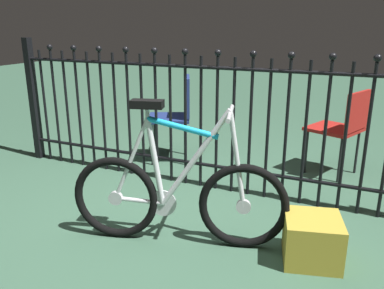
% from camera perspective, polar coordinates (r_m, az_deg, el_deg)
% --- Properties ---
extents(ground_plane, '(20.00, 20.00, 0.00)m').
position_cam_1_polar(ground_plane, '(2.95, -3.37, -11.22)').
color(ground_plane, '#385C46').
extents(iron_fence, '(3.97, 0.07, 1.25)m').
position_cam_1_polar(iron_fence, '(3.39, 1.10, 4.00)').
color(iron_fence, black).
rests_on(iron_fence, ground).
extents(bicycle, '(1.38, 0.50, 0.95)m').
position_cam_1_polar(bicycle, '(2.58, -2.05, -7.33)').
color(bicycle, black).
rests_on(bicycle, ground).
extents(chair_navy, '(0.55, 0.55, 0.88)m').
position_cam_1_polar(chair_navy, '(4.10, -2.15, 4.87)').
color(chair_navy, black).
rests_on(chair_navy, ground).
extents(chair_red, '(0.55, 0.55, 0.82)m').
position_cam_1_polar(chair_red, '(3.92, 20.81, 2.72)').
color(chair_red, black).
rests_on(chair_red, ground).
extents(display_crate, '(0.41, 0.41, 0.28)m').
position_cam_1_polar(display_crate, '(2.58, 16.83, -12.89)').
color(display_crate, '#B29933').
rests_on(display_crate, ground).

